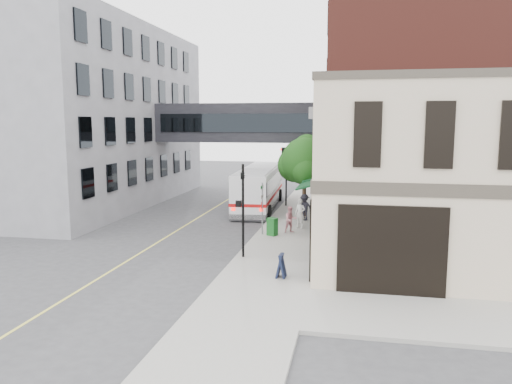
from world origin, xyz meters
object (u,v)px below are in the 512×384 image
at_px(bus, 259,186).
at_px(pedestrian_b, 291,219).
at_px(newspaper_box, 272,227).
at_px(sandwich_board, 281,266).
at_px(pedestrian_c, 305,207).
at_px(pedestrian_a, 300,214).

bearing_deg(bus, pedestrian_b, -67.58).
height_order(pedestrian_b, newspaper_box, pedestrian_b).
bearing_deg(sandwich_board, pedestrian_c, 93.76).
relative_size(pedestrian_a, sandwich_board, 1.79).
distance_m(bus, pedestrian_c, 6.31).
relative_size(pedestrian_b, newspaper_box, 1.54).
bearing_deg(newspaper_box, pedestrian_b, 71.11).
distance_m(bus, pedestrian_b, 9.36).
relative_size(pedestrian_b, pedestrian_c, 0.89).
bearing_deg(pedestrian_c, pedestrian_b, -67.58).
distance_m(pedestrian_a, pedestrian_c, 2.44).
height_order(newspaper_box, sandwich_board, newspaper_box).
bearing_deg(pedestrian_a, newspaper_box, -100.57).
distance_m(pedestrian_a, sandwich_board, 9.87).
relative_size(bus, newspaper_box, 11.36).
relative_size(newspaper_box, sandwich_board, 1.00).
height_order(bus, newspaper_box, bus).
relative_size(bus, pedestrian_a, 6.37).
height_order(bus, sandwich_board, bus).
xyz_separation_m(bus, sandwich_board, (4.26, -17.15, -1.06)).
relative_size(pedestrian_a, pedestrian_b, 1.16).
height_order(bus, pedestrian_a, bus).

